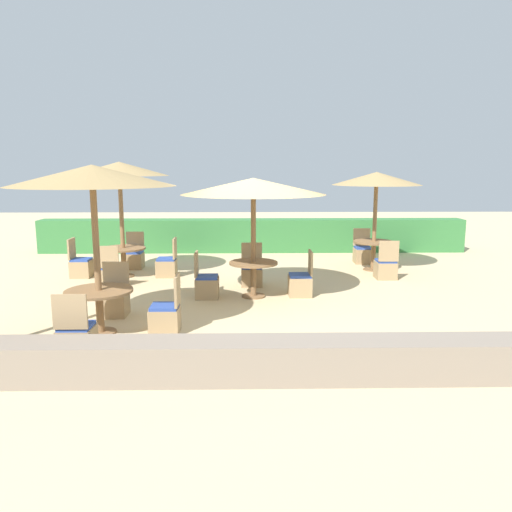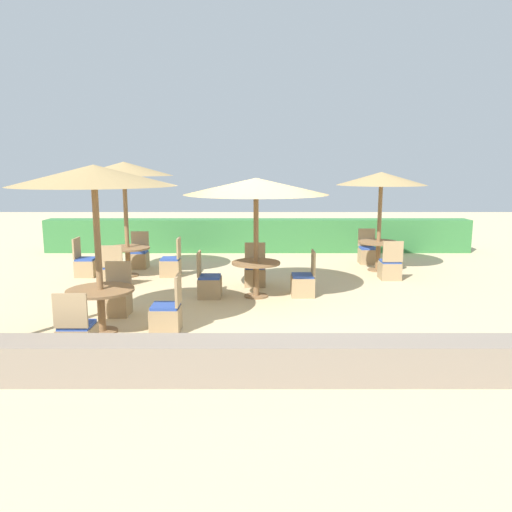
{
  "view_description": "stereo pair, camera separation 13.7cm",
  "coord_description": "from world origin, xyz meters",
  "px_view_note": "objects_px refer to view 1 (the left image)",
  "views": [
    {
      "loc": [
        -0.18,
        -8.86,
        2.6
      ],
      "look_at": [
        0.0,
        0.6,
        0.9
      ],
      "focal_mm": 35.0,
      "sensor_mm": 36.0,
      "label": 1
    },
    {
      "loc": [
        -0.05,
        -8.86,
        2.6
      ],
      "look_at": [
        0.0,
        0.6,
        0.9
      ],
      "focal_mm": 35.0,
      "sensor_mm": 36.0,
      "label": 2
    }
  ],
  "objects_px": {
    "patio_chair_center_north": "(252,274)",
    "patio_chair_back_right_north": "(363,253)",
    "round_table_back_right": "(374,248)",
    "patio_chair_back_right_south": "(386,268)",
    "parasol_back_right": "(377,179)",
    "patio_chair_back_left_south": "(111,275)",
    "patio_chair_back_left_east": "(167,266)",
    "round_table_back_left": "(123,254)",
    "parasol_center": "(253,187)",
    "patio_chair_front_left_north": "(114,301)",
    "patio_chair_front_left_east": "(166,316)",
    "patio_chair_center_west": "(206,285)",
    "patio_chair_back_left_west": "(81,266)",
    "patio_chair_front_left_south": "(77,338)",
    "parasol_front_left": "(92,176)",
    "round_table_center": "(253,270)",
    "round_table_front_left": "(99,299)",
    "patio_chair_center_east": "(301,283)",
    "parasol_back_left": "(119,170)",
    "patio_chair_back_left_north": "(134,258)"
  },
  "relations": [
    {
      "from": "parasol_front_left",
      "to": "patio_chair_back_left_south",
      "type": "relative_size",
      "value": 2.83
    },
    {
      "from": "parasol_back_right",
      "to": "round_table_center",
      "type": "xyz_separation_m",
      "value": [
        -3.08,
        -2.59,
        -1.75
      ]
    },
    {
      "from": "patio_chair_center_west",
      "to": "patio_chair_back_left_west",
      "type": "bearing_deg",
      "value": -121.89
    },
    {
      "from": "patio_chair_back_right_south",
      "to": "patio_chair_front_left_south",
      "type": "xyz_separation_m",
      "value": [
        -5.63,
        -4.74,
        0.0
      ]
    },
    {
      "from": "round_table_back_right",
      "to": "patio_chair_center_west",
      "type": "bearing_deg",
      "value": -146.82
    },
    {
      "from": "patio_chair_front_left_south",
      "to": "patio_chair_center_east",
      "type": "bearing_deg",
      "value": 42.91
    },
    {
      "from": "patio_chair_center_north",
      "to": "patio_chair_front_left_north",
      "type": "bearing_deg",
      "value": 42.18
    },
    {
      "from": "patio_chair_back_left_east",
      "to": "patio_chair_back_left_west",
      "type": "height_order",
      "value": "same"
    },
    {
      "from": "parasol_back_right",
      "to": "patio_chair_back_right_north",
      "type": "relative_size",
      "value": 2.66
    },
    {
      "from": "parasol_back_right",
      "to": "patio_chair_back_right_south",
      "type": "relative_size",
      "value": 2.66
    },
    {
      "from": "patio_chair_back_left_west",
      "to": "patio_chair_center_east",
      "type": "xyz_separation_m",
      "value": [
        5.05,
        -1.85,
        0.0
      ]
    },
    {
      "from": "patio_chair_front_left_south",
      "to": "round_table_center",
      "type": "distance_m",
      "value": 4.04
    },
    {
      "from": "round_table_back_right",
      "to": "patio_chair_center_north",
      "type": "xyz_separation_m",
      "value": [
        -3.11,
        -1.61,
        -0.31
      ]
    },
    {
      "from": "patio_chair_center_east",
      "to": "round_table_front_left",
      "type": "bearing_deg",
      "value": 123.57
    },
    {
      "from": "patio_chair_front_left_south",
      "to": "patio_chair_back_left_west",
      "type": "height_order",
      "value": "same"
    },
    {
      "from": "patio_chair_back_left_east",
      "to": "parasol_back_right",
      "type": "bearing_deg",
      "value": -82.68
    },
    {
      "from": "round_table_back_left",
      "to": "patio_chair_center_east",
      "type": "bearing_deg",
      "value": -25.0
    },
    {
      "from": "round_table_back_left",
      "to": "patio_chair_back_left_west",
      "type": "xyz_separation_m",
      "value": [
        -1.01,
        -0.04,
        -0.29
      ]
    },
    {
      "from": "parasol_front_left",
      "to": "round_table_center",
      "type": "distance_m",
      "value": 3.81
    },
    {
      "from": "parasol_back_right",
      "to": "patio_chair_back_left_north",
      "type": "relative_size",
      "value": 2.66
    },
    {
      "from": "patio_chair_back_right_south",
      "to": "round_table_center",
      "type": "xyz_separation_m",
      "value": [
        -3.13,
        -1.58,
        0.28
      ]
    },
    {
      "from": "patio_chair_front_left_east",
      "to": "patio_chair_front_left_south",
      "type": "xyz_separation_m",
      "value": [
        -1.08,
        -0.98,
        0.0
      ]
    },
    {
      "from": "patio_chair_back_right_north",
      "to": "parasol_back_left",
      "type": "bearing_deg",
      "value": 14.65
    },
    {
      "from": "parasol_front_left",
      "to": "patio_chair_back_left_west",
      "type": "relative_size",
      "value": 2.83
    },
    {
      "from": "round_table_back_right",
      "to": "patio_chair_center_east",
      "type": "distance_m",
      "value": 3.32
    },
    {
      "from": "parasol_center",
      "to": "patio_chair_center_west",
      "type": "relative_size",
      "value": 3.06
    },
    {
      "from": "patio_chair_back_right_south",
      "to": "patio_chair_center_east",
      "type": "height_order",
      "value": "same"
    },
    {
      "from": "round_table_back_right",
      "to": "round_table_center",
      "type": "distance_m",
      "value": 4.03
    },
    {
      "from": "parasol_front_left",
      "to": "parasol_center",
      "type": "bearing_deg",
      "value": 42.04
    },
    {
      "from": "patio_chair_center_north",
      "to": "patio_chair_back_right_north",
      "type": "bearing_deg",
      "value": -140.09
    },
    {
      "from": "round_table_back_right",
      "to": "patio_chair_back_right_south",
      "type": "xyz_separation_m",
      "value": [
        0.04,
        -1.01,
        -0.31
      ]
    },
    {
      "from": "patio_chair_front_left_east",
      "to": "patio_chair_front_left_north",
      "type": "distance_m",
      "value": 1.42
    },
    {
      "from": "patio_chair_front_left_south",
      "to": "patio_chair_center_north",
      "type": "relative_size",
      "value": 1.0
    },
    {
      "from": "round_table_back_left",
      "to": "parasol_center",
      "type": "relative_size",
      "value": 0.37
    },
    {
      "from": "parasol_back_right",
      "to": "patio_chair_back_left_south",
      "type": "bearing_deg",
      "value": -165.21
    },
    {
      "from": "patio_chair_back_right_south",
      "to": "patio_chair_back_left_west",
      "type": "xyz_separation_m",
      "value": [
        -7.21,
        0.32,
        0.0
      ]
    },
    {
      "from": "patio_chair_back_left_east",
      "to": "patio_chair_back_left_south",
      "type": "bearing_deg",
      "value": 132.28
    },
    {
      "from": "patio_chair_center_west",
      "to": "parasol_front_left",
      "type": "bearing_deg",
      "value": -34.77
    },
    {
      "from": "patio_chair_back_left_east",
      "to": "round_table_back_right",
      "type": "bearing_deg",
      "value": -82.68
    },
    {
      "from": "round_table_back_right",
      "to": "patio_chair_front_left_north",
      "type": "xyz_separation_m",
      "value": [
        -5.56,
        -3.83,
        -0.31
      ]
    },
    {
      "from": "round_table_front_left",
      "to": "patio_chair_center_east",
      "type": "xyz_separation_m",
      "value": [
        3.41,
        2.26,
        -0.29
      ]
    },
    {
      "from": "parasol_back_left",
      "to": "patio_chair_back_left_south",
      "type": "bearing_deg",
      "value": -92.39
    },
    {
      "from": "patio_chair_back_left_north",
      "to": "patio_chair_back_left_south",
      "type": "xyz_separation_m",
      "value": [
        -0.07,
        -1.98,
        0.0
      ]
    },
    {
      "from": "round_table_back_right",
      "to": "parasol_back_left",
      "type": "relative_size",
      "value": 0.38
    },
    {
      "from": "parasol_back_right",
      "to": "patio_chair_center_east",
      "type": "relative_size",
      "value": 2.66
    },
    {
      "from": "parasol_front_left",
      "to": "patio_chair_center_east",
      "type": "distance_m",
      "value": 4.64
    },
    {
      "from": "parasol_front_left",
      "to": "patio_chair_back_left_east",
      "type": "xyz_separation_m",
      "value": [
        0.41,
        4.14,
        -2.19
      ]
    },
    {
      "from": "round_table_front_left",
      "to": "patio_chair_center_north",
      "type": "distance_m",
      "value": 4.02
    },
    {
      "from": "patio_chair_back_left_north",
      "to": "patio_chair_center_west",
      "type": "height_order",
      "value": "same"
    },
    {
      "from": "patio_chair_front_left_east",
      "to": "patio_chair_back_left_south",
      "type": "relative_size",
      "value": 1.0
    }
  ]
}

